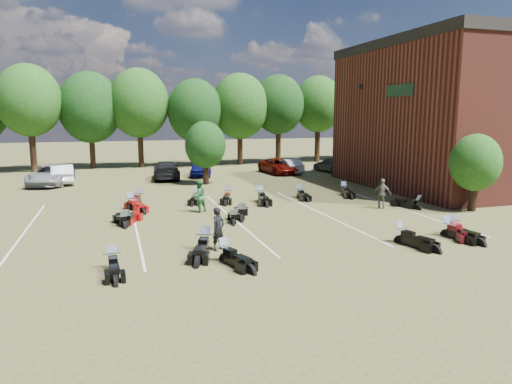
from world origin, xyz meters
name	(u,v)px	position (x,y,z in m)	size (l,w,h in m)	color
ground	(310,228)	(0.00, 0.00, 0.00)	(160.00, 160.00, 0.00)	brown
car_1	(62,174)	(-12.81, 19.29, 0.76)	(1.60, 4.60, 1.52)	silver
car_2	(51,175)	(-13.62, 18.71, 0.78)	(2.58, 5.60, 1.56)	gray
car_3	(166,170)	(-4.63, 19.40, 0.77)	(2.17, 5.34, 1.55)	black
car_4	(201,168)	(-1.47, 20.44, 0.76)	(1.79, 4.45, 1.51)	#0D105E
car_5	(289,166)	(6.77, 19.87, 0.68)	(1.43, 4.11, 1.35)	#B4B4AF
car_6	(278,166)	(5.73, 19.97, 0.69)	(2.29, 4.97, 1.38)	#5A0905
car_7	(333,165)	(11.10, 19.53, 0.70)	(1.97, 4.84, 1.40)	#3D3D42
person_black	(218,229)	(-4.99, -2.19, 0.87)	(0.63, 0.42, 1.74)	black
person_green	(199,196)	(-4.41, 5.25, 0.90)	(0.88, 0.68, 1.81)	#286C32
person_grey	(382,194)	(5.92, 3.03, 0.88)	(1.03, 0.43, 1.76)	#5F5D51
motorcycle_1	(113,269)	(-9.08, -3.39, 0.00)	(0.69, 2.16, 1.20)	black
motorcycle_2	(205,251)	(-5.53, -2.21, 0.00)	(0.80, 2.50, 1.39)	black
motorcycle_3	(225,262)	(-5.09, -3.73, 0.00)	(0.71, 2.24, 1.25)	black
motorcycle_4	(401,243)	(2.65, -3.53, 0.00)	(0.74, 2.33, 1.30)	black
motorcycle_5	(447,236)	(5.29, -3.22, 0.00)	(0.74, 2.32, 1.30)	black
motorcycle_6	(452,234)	(5.79, -2.99, 0.00)	(0.73, 2.30, 1.28)	#3F090F
motorcycle_7	(128,227)	(-8.38, 2.92, 0.00)	(0.70, 2.19, 1.22)	maroon
motorcycle_9	(124,228)	(-8.53, 2.76, 0.00)	(0.69, 2.18, 1.21)	black
motorcycle_10	(242,221)	(-2.72, 2.41, 0.00)	(0.78, 2.44, 1.36)	black
motorcycle_11	(234,225)	(-3.32, 1.75, 0.00)	(0.65, 2.04, 1.14)	black
motorcycle_13	(416,210)	(7.69, 2.19, 0.00)	(0.68, 2.14, 1.20)	black
motorcycle_14	(139,204)	(-7.52, 8.71, 0.00)	(0.75, 2.35, 1.31)	#440D09
motorcycle_15	(131,209)	(-8.03, 7.31, 0.00)	(0.75, 2.35, 1.31)	#930A0B
motorcycle_16	(197,201)	(-3.99, 8.47, 0.00)	(0.65, 2.04, 1.14)	black
motorcycle_17	(228,200)	(-1.99, 8.26, 0.00)	(0.75, 2.35, 1.31)	black
motorcycle_18	(299,197)	(2.73, 7.83, 0.00)	(0.68, 2.14, 1.19)	black
motorcycle_19	(260,201)	(-0.15, 7.30, 0.00)	(0.79, 2.48, 1.38)	black
motorcycle_20	(344,195)	(6.04, 7.86, 0.00)	(0.72, 2.25, 1.25)	black
tree_line	(189,106)	(-1.00, 29.00, 6.31)	(56.00, 6.00, 9.79)	black
young_tree_near_building	(475,163)	(10.50, 1.00, 2.75)	(2.80, 2.80, 4.16)	black
young_tree_midfield	(205,145)	(-2.00, 15.50, 3.09)	(3.20, 3.20, 4.70)	black
parking_lines	(234,219)	(-3.00, 3.00, 0.01)	(20.10, 14.00, 0.01)	silver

